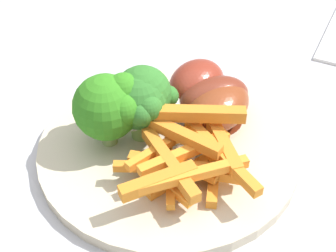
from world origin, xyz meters
The scene contains 9 objects.
dining_table centered at (0.00, 0.00, 0.64)m, with size 1.16×0.81×0.75m.
dinner_plate centered at (-0.07, 0.00, 0.75)m, with size 0.25×0.25×0.01m, color beige.
broccoli_floret_front centered at (-0.06, 0.02, 0.80)m, with size 0.06×0.06×0.07m.
broccoli_floret_middle centered at (-0.07, 0.05, 0.80)m, with size 0.07×0.06×0.07m.
broccoli_floret_back centered at (-0.06, 0.03, 0.80)m, with size 0.06×0.06×0.07m.
carrot_fries_pile centered at (-0.11, -0.02, 0.78)m, with size 0.11×0.12×0.05m.
chicken_drumstick_near centered at (-0.01, -0.03, 0.78)m, with size 0.11×0.10×0.05m.
chicken_drumstick_far centered at (-0.03, -0.04, 0.78)m, with size 0.07×0.13×0.04m.
chicken_drumstick_extra centered at (-0.04, -0.05, 0.78)m, with size 0.12×0.09×0.04m.
Camera 1 is at (-0.39, 0.01, 1.06)m, focal length 49.05 mm.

